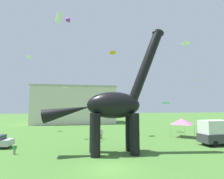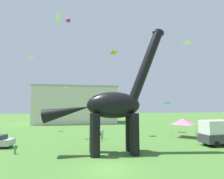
{
  "view_description": "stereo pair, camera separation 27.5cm",
  "coord_description": "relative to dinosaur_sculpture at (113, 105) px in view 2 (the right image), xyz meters",
  "views": [
    {
      "loc": [
        -2.54,
        -14.64,
        5.0
      ],
      "look_at": [
        1.07,
        5.32,
        6.98
      ],
      "focal_mm": 28.22,
      "sensor_mm": 36.0,
      "label": 1
    },
    {
      "loc": [
        -2.27,
        -14.69,
        5.0
      ],
      "look_at": [
        1.07,
        5.32,
        6.98
      ],
      "focal_mm": 28.22,
      "sensor_mm": 36.0,
      "label": 2
    }
  ],
  "objects": [
    {
      "name": "ground_plane",
      "position": [
        -1.03,
        -4.39,
        -5.16
      ],
      "size": [
        240.0,
        240.0,
        0.0
      ],
      "primitive_type": "plane",
      "color": "#42702D"
    },
    {
      "name": "dinosaur_sculpture",
      "position": [
        0.0,
        0.0,
        0.0
      ],
      "size": [
        13.66,
        2.89,
        14.28
      ],
      "rotation": [
        0.0,
        0.0,
        0.32
      ],
      "color": "black",
      "rests_on": "ground_plane"
    },
    {
      "name": "parked_box_truck",
      "position": [
        14.55,
        1.68,
        -3.52
      ],
      "size": [
        5.72,
        2.45,
        3.2
      ],
      "rotation": [
        0.0,
        0.0,
        0.06
      ],
      "color": "#38383D",
      "rests_on": "ground_plane"
    },
    {
      "name": "person_watching_child",
      "position": [
        -10.27,
        1.47,
        -4.54
      ],
      "size": [
        0.39,
        0.17,
        1.03
      ],
      "rotation": [
        0.0,
        0.0,
        3.81
      ],
      "color": "#6B6056",
      "rests_on": "ground_plane"
    },
    {
      "name": "person_far_spectator",
      "position": [
        -0.86,
        7.14,
        -4.27
      ],
      "size": [
        0.55,
        0.24,
        1.48
      ],
      "rotation": [
        0.0,
        0.0,
        2.63
      ],
      "color": "black",
      "rests_on": "ground_plane"
    },
    {
      "name": "person_strolling_adult",
      "position": [
        -0.27,
        8.62,
        -4.21
      ],
      "size": [
        0.59,
        0.26,
        1.57
      ],
      "rotation": [
        0.0,
        0.0,
        5.1
      ],
      "color": "#6B6056",
      "rests_on": "ground_plane"
    },
    {
      "name": "festival_canopy_tent",
      "position": [
        13.05,
        7.95,
        -2.62
      ],
      "size": [
        3.15,
        3.15,
        3.0
      ],
      "color": "#B2B2B7",
      "rests_on": "ground_plane"
    },
    {
      "name": "kite_trailing",
      "position": [
        2.09,
        11.43,
        9.56
      ],
      "size": [
        1.43,
        1.26,
        1.59
      ],
      "color": "orange"
    },
    {
      "name": "kite_mid_center",
      "position": [
        15.59,
        9.71,
        11.54
      ],
      "size": [
        1.96,
        1.78,
        1.97
      ],
      "color": "white"
    },
    {
      "name": "kite_near_low",
      "position": [
        20.12,
        13.13,
        5.28
      ],
      "size": [
        0.53,
        0.68,
        0.78
      ],
      "color": "orange"
    },
    {
      "name": "kite_near_high",
      "position": [
        -14.38,
        20.33,
        10.41
      ],
      "size": [
        1.37,
        1.34,
        0.41
      ],
      "color": "white"
    },
    {
      "name": "kite_mid_right",
      "position": [
        13.37,
        13.84,
        0.55
      ],
      "size": [
        1.73,
        1.7,
        1.73
      ],
      "color": "#19B2B7"
    },
    {
      "name": "kite_apex",
      "position": [
        -6.05,
        9.84,
        2.87
      ],
      "size": [
        0.81,
        0.85,
        0.85
      ],
      "color": "white"
    },
    {
      "name": "kite_high_left",
      "position": [
        -5.99,
        1.65,
        10.38
      ],
      "size": [
        1.97,
        2.11,
        0.6
      ],
      "color": "white"
    },
    {
      "name": "background_building_block",
      "position": [
        -5.14,
        37.44,
        0.39
      ],
      "size": [
        24.05,
        13.49,
        11.09
      ],
      "color": "beige",
      "rests_on": "ground_plane"
    }
  ]
}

